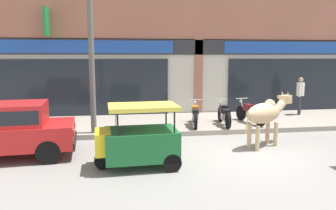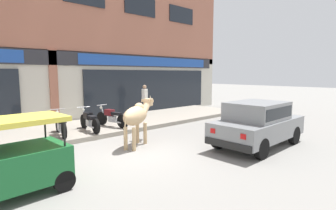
{
  "view_description": "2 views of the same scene",
  "coord_description": "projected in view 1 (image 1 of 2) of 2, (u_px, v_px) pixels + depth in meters",
  "views": [
    {
      "loc": [
        -3.54,
        -8.28,
        2.65
      ],
      "look_at": [
        -2.1,
        1.0,
        1.26
      ],
      "focal_mm": 35.0,
      "sensor_mm": 36.0,
      "label": 1
    },
    {
      "loc": [
        -4.25,
        -6.21,
        2.36
      ],
      "look_at": [
        2.49,
        1.0,
        1.17
      ],
      "focal_mm": 28.0,
      "sensor_mm": 36.0,
      "label": 2
    }
  ],
  "objects": [
    {
      "name": "sidewalk",
      "position": [
        209.0,
        122.0,
        12.93
      ],
      "size": [
        19.0,
        3.62,
        0.17
      ],
      "primitive_type": "cube",
      "color": "gray",
      "rests_on": "ground"
    },
    {
      "name": "utility_pole",
      "position": [
        91.0,
        51.0,
        10.39
      ],
      "size": [
        0.18,
        0.18,
        5.34
      ],
      "primitive_type": "cylinder",
      "color": "#595651",
      "rests_on": "sidewalk"
    },
    {
      "name": "car_1",
      "position": [
        5.0,
        128.0,
        8.48
      ],
      "size": [
        3.71,
        1.88,
        1.46
      ],
      "color": "black",
      "rests_on": "ground"
    },
    {
      "name": "pedestrian",
      "position": [
        300.0,
        92.0,
        14.0
      ],
      "size": [
        0.34,
        0.41,
        1.6
      ],
      "color": "#2D2D33",
      "rests_on": "sidewalk"
    },
    {
      "name": "motorcycle_2",
      "position": [
        250.0,
        113.0,
        12.31
      ],
      "size": [
        0.6,
        1.79,
        0.88
      ],
      "color": "black",
      "rests_on": "sidewalk"
    },
    {
      "name": "motorcycle_1",
      "position": [
        224.0,
        114.0,
        11.99
      ],
      "size": [
        0.52,
        1.81,
        0.88
      ],
      "color": "black",
      "rests_on": "sidewalk"
    },
    {
      "name": "cow",
      "position": [
        266.0,
        113.0,
        9.57
      ],
      "size": [
        1.94,
        1.28,
        1.61
      ],
      "color": "tan",
      "rests_on": "ground"
    },
    {
      "name": "ground_plane",
      "position": [
        249.0,
        154.0,
        9.02
      ],
      "size": [
        90.0,
        90.0,
        0.0
      ],
      "primitive_type": "plane",
      "color": "gray"
    },
    {
      "name": "auto_rickshaw",
      "position": [
        138.0,
        140.0,
        7.85
      ],
      "size": [
        2.02,
        1.24,
        1.52
      ],
      "color": "black",
      "rests_on": "ground"
    },
    {
      "name": "motorcycle_0",
      "position": [
        195.0,
        115.0,
        11.9
      ],
      "size": [
        0.64,
        1.79,
        0.88
      ],
      "color": "black",
      "rests_on": "sidewalk"
    },
    {
      "name": "shop_building",
      "position": [
        198.0,
        5.0,
        14.25
      ],
      "size": [
        23.0,
        1.4,
        10.1
      ],
      "color": "#9E604C",
      "rests_on": "ground"
    }
  ]
}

